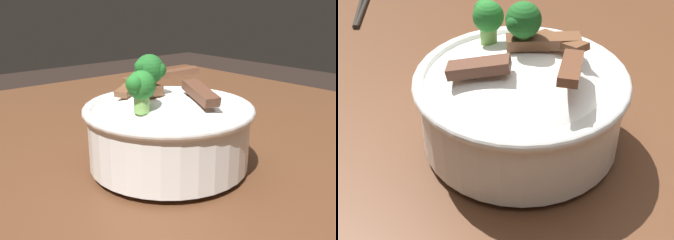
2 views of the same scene
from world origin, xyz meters
TOP-DOWN VIEW (x-y plane):
  - dining_table at (0.00, 0.00)m, footprint 1.40×1.00m
  - rice_bowl at (-0.10, 0.11)m, footprint 0.22×0.22m

SIDE VIEW (x-z plane):
  - dining_table at x=0.00m, z-range 0.26..1.03m
  - rice_bowl at x=-0.10m, z-range 0.75..0.91m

